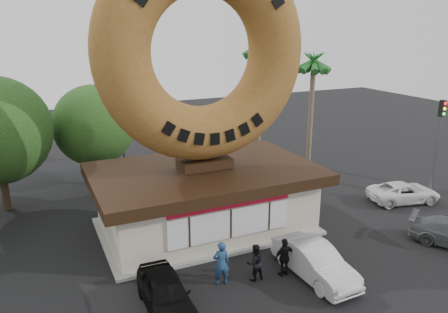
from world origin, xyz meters
name	(u,v)px	position (x,y,z in m)	size (l,w,h in m)	color
ground	(261,287)	(0.00, 0.00, 0.00)	(90.00, 90.00, 0.00)	black
donut_shop	(205,196)	(0.00, 5.98, 1.77)	(11.20, 7.20, 3.80)	silver
giant_donut	(203,52)	(0.00, 6.00, 8.99)	(10.38, 10.38, 2.64)	#915D2A
tree_mid	(94,125)	(-4.00, 15.00, 4.02)	(5.20, 5.20, 6.63)	#473321
palm_near	(260,52)	(7.50, 14.00, 8.41)	(2.60, 2.60, 9.75)	#726651
palm_far	(314,65)	(11.00, 12.50, 7.48)	(2.60, 2.60, 8.75)	#726651
street_lamp	(124,113)	(-1.86, 16.00, 4.48)	(2.11, 0.20, 8.00)	#59595E
traffic_signal	(438,137)	(14.00, 3.99, 3.87)	(0.30, 0.38, 6.07)	#59595E
person_left	(221,263)	(-1.37, 0.93, 0.94)	(0.69, 0.45, 1.89)	navy
person_center	(255,262)	(0.01, 0.63, 0.80)	(0.78, 0.61, 1.60)	black
person_right	(285,257)	(1.31, 0.39, 0.85)	(1.00, 0.42, 1.70)	black
car_black	(166,294)	(-3.94, 0.21, 0.69)	(1.62, 4.03, 1.37)	black
car_silver	(315,261)	(2.40, -0.22, 0.72)	(1.52, 4.37, 1.44)	#B6B7BB
car_white	(404,192)	(12.16, 4.34, 0.59)	(1.96, 4.26, 1.18)	white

